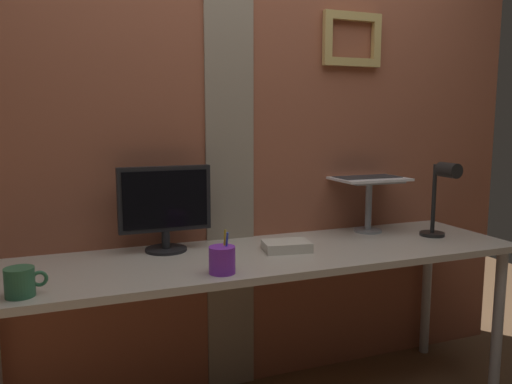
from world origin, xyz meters
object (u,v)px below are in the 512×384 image
monitor (165,204)px  desk_lamp (442,191)px  laptop (362,166)px  pen_cup (222,260)px  coffee_mug (20,282)px

monitor → desk_lamp: 1.30m
laptop → pen_cup: size_ratio=2.23×
desk_lamp → pen_cup: bearing=-172.3°
laptop → coffee_mug: laptop is taller
laptop → pen_cup: 1.05m
desk_lamp → pen_cup: size_ratio=2.27×
desk_lamp → monitor: bearing=169.3°
desk_lamp → coffee_mug: bearing=-175.1°
monitor → laptop: size_ratio=1.10×
monitor → coffee_mug: bearing=-144.3°
monitor → laptop: bearing=4.2°
laptop → desk_lamp: 0.41m
monitor → coffee_mug: size_ratio=2.98×
coffee_mug → pen_cup: bearing=0.0°
laptop → coffee_mug: size_ratio=2.70×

